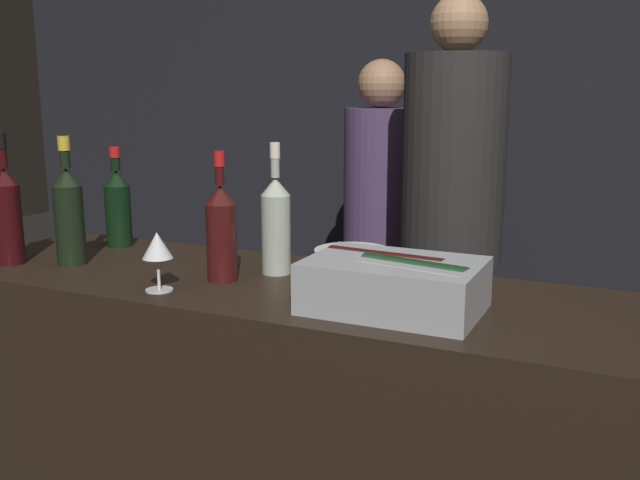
% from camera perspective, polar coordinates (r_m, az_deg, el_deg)
% --- Properties ---
extents(wall_back_chalkboard, '(6.40, 0.06, 2.80)m').
position_cam_1_polar(wall_back_chalkboard, '(3.93, 13.94, 10.27)').
color(wall_back_chalkboard, black).
rests_on(wall_back_chalkboard, ground_plane).
extents(bar_counter, '(2.20, 0.61, 0.99)m').
position_cam_1_polar(bar_counter, '(2.05, -0.37, -17.22)').
color(bar_counter, black).
rests_on(bar_counter, ground_plane).
extents(ice_bin_with_bottles, '(0.40, 0.27, 0.13)m').
position_cam_1_polar(ice_bin_with_bottles, '(1.66, 6.05, -3.41)').
color(ice_bin_with_bottles, '#9EA0A5').
rests_on(ice_bin_with_bottles, bar_counter).
extents(bowl_white, '(0.21, 0.21, 0.07)m').
position_cam_1_polar(bowl_white, '(1.99, 2.62, -1.68)').
color(bowl_white, silver).
rests_on(bowl_white, bar_counter).
extents(wine_glass, '(0.08, 0.08, 0.15)m').
position_cam_1_polar(wine_glass, '(1.85, -12.89, -0.61)').
color(wine_glass, silver).
rests_on(wine_glass, bar_counter).
extents(candle_votive, '(0.08, 0.08, 0.06)m').
position_cam_1_polar(candle_votive, '(2.08, -7.84, -1.42)').
color(candle_votive, silver).
rests_on(candle_votive, bar_counter).
extents(red_wine_bottle_burgundy, '(0.08, 0.08, 0.32)m').
position_cam_1_polar(red_wine_bottle_burgundy, '(2.41, -15.87, 2.69)').
color(red_wine_bottle_burgundy, black).
rests_on(red_wine_bottle_burgundy, bar_counter).
extents(champagne_bottle, '(0.08, 0.08, 0.38)m').
position_cam_1_polar(champagne_bottle, '(2.20, -19.45, 2.07)').
color(champagne_bottle, black).
rests_on(champagne_bottle, bar_counter).
extents(red_wine_bottle_black_foil, '(0.08, 0.08, 0.38)m').
position_cam_1_polar(red_wine_bottle_black_foil, '(2.27, -23.73, 2.02)').
color(red_wine_bottle_black_foil, black).
rests_on(red_wine_bottle_black_foil, bar_counter).
extents(red_wine_bottle_tall, '(0.08, 0.08, 0.35)m').
position_cam_1_polar(red_wine_bottle_tall, '(1.91, -7.90, 0.79)').
color(red_wine_bottle_tall, '#380F0F').
rests_on(red_wine_bottle_tall, bar_counter).
extents(white_wine_bottle, '(0.08, 0.08, 0.36)m').
position_cam_1_polar(white_wine_bottle, '(1.97, -3.55, 1.40)').
color(white_wine_bottle, '#9EA899').
rests_on(white_wine_bottle, bar_counter).
extents(person_in_hoodie, '(0.32, 0.32, 1.62)m').
position_cam_1_polar(person_in_hoodie, '(3.24, 4.76, 1.55)').
color(person_in_hoodie, black).
rests_on(person_in_hoodie, ground_plane).
extents(person_blond_tee, '(0.39, 0.39, 1.83)m').
position_cam_1_polar(person_blond_tee, '(2.76, 10.48, 1.96)').
color(person_blond_tee, black).
rests_on(person_blond_tee, ground_plane).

